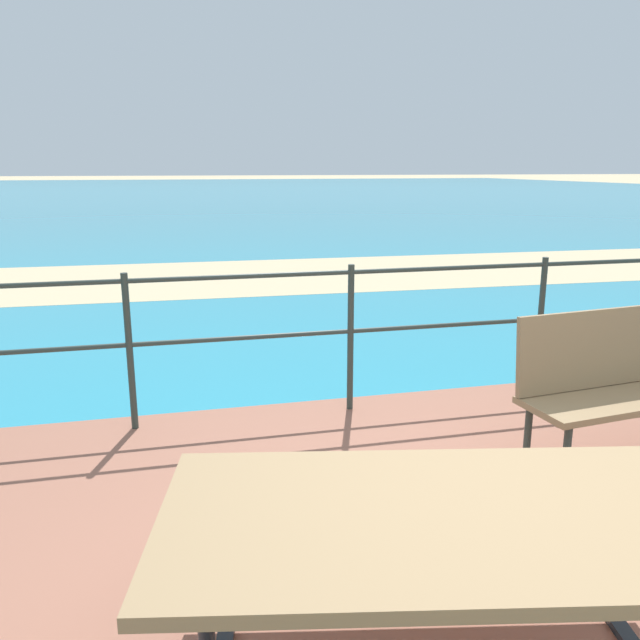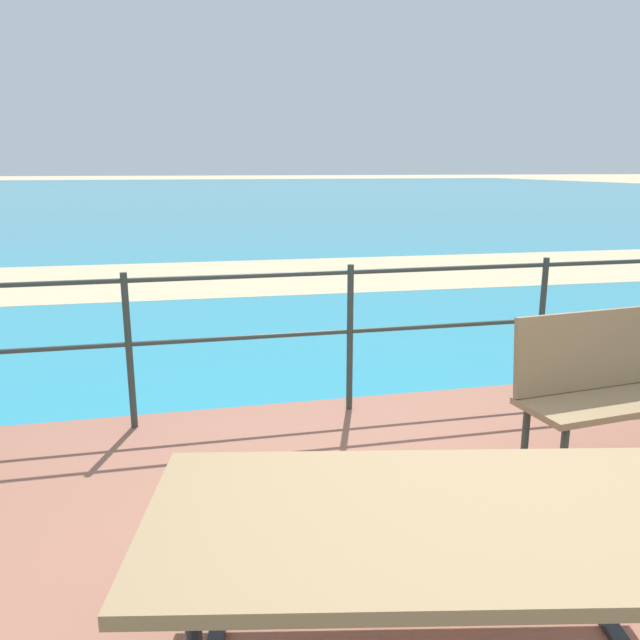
% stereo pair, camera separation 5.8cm
% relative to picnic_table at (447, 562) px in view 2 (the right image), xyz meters
% --- Properties ---
extents(sea_water, '(90.00, 90.00, 0.01)m').
position_rel_picnic_table_xyz_m(sea_water, '(0.43, 40.21, -0.64)').
color(sea_water, teal).
rests_on(sea_water, ground).
extents(beach_strip, '(54.07, 4.80, 0.01)m').
position_rel_picnic_table_xyz_m(beach_strip, '(0.43, 8.63, -0.64)').
color(beach_strip, tan).
rests_on(beach_strip, ground).
extents(picnic_table, '(1.96, 1.77, 0.74)m').
position_rel_picnic_table_xyz_m(picnic_table, '(0.00, 0.00, 0.00)').
color(picnic_table, '#8C704C').
rests_on(picnic_table, patio_paving).
extents(railing_fence, '(5.94, 0.04, 1.04)m').
position_rel_picnic_table_xyz_m(railing_fence, '(0.43, 2.61, 0.07)').
color(railing_fence, '#2D3833').
rests_on(railing_fence, patio_paving).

